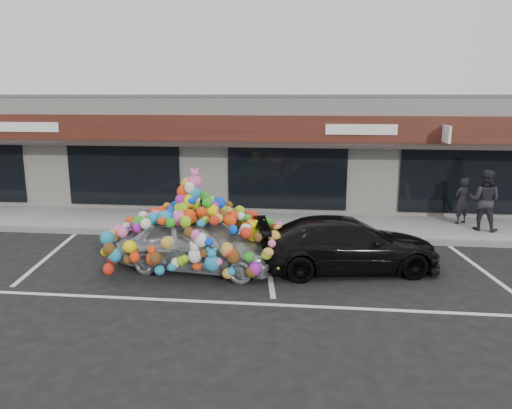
# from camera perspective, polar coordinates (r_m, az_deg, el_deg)

# --- Properties ---
(ground) EXTENTS (90.00, 90.00, 0.00)m
(ground) POSITION_cam_1_polar(r_m,az_deg,el_deg) (13.33, -10.85, -6.61)
(ground) COLOR black
(ground) RESTS_ON ground
(shop_building) EXTENTS (24.00, 7.20, 4.31)m
(shop_building) POSITION_cam_1_polar(r_m,az_deg,el_deg) (20.92, -4.27, 6.54)
(shop_building) COLOR silver
(shop_building) RESTS_ON ground
(sidewalk) EXTENTS (26.00, 3.00, 0.15)m
(sidewalk) POSITION_cam_1_polar(r_m,az_deg,el_deg) (17.00, -6.91, -2.04)
(sidewalk) COLOR gray
(sidewalk) RESTS_ON ground
(kerb) EXTENTS (26.00, 0.18, 0.16)m
(kerb) POSITION_cam_1_polar(r_m,az_deg,el_deg) (15.60, -8.17, -3.41)
(kerb) COLOR slate
(kerb) RESTS_ON ground
(parking_stripe_left) EXTENTS (0.73, 4.37, 0.01)m
(parking_stripe_left) POSITION_cam_1_polar(r_m,az_deg,el_deg) (14.74, -22.64, -5.49)
(parking_stripe_left) COLOR silver
(parking_stripe_left) RESTS_ON ground
(parking_stripe_mid) EXTENTS (0.73, 4.37, 0.01)m
(parking_stripe_mid) POSITION_cam_1_polar(r_m,az_deg,el_deg) (12.99, 1.39, -6.88)
(parking_stripe_mid) COLOR silver
(parking_stripe_mid) RESTS_ON ground
(parking_stripe_right) EXTENTS (0.73, 4.37, 0.01)m
(parking_stripe_right) POSITION_cam_1_polar(r_m,az_deg,el_deg) (13.65, 24.78, -7.09)
(parking_stripe_right) COLOR silver
(parking_stripe_right) RESTS_ON ground
(lane_line) EXTENTS (14.00, 0.12, 0.01)m
(lane_line) POSITION_cam_1_polar(r_m,az_deg,el_deg) (10.78, -4.13, -11.08)
(lane_line) COLOR silver
(lane_line) RESTS_ON ground
(toy_car) EXTENTS (2.95, 4.55, 2.52)m
(toy_car) POSITION_cam_1_polar(r_m,az_deg,el_deg) (12.52, -6.67, -3.62)
(toy_car) COLOR #B2B7BD
(toy_car) RESTS_ON ground
(black_sedan) EXTENTS (2.67, 4.82, 1.32)m
(black_sedan) POSITION_cam_1_polar(r_m,az_deg,el_deg) (12.63, 10.38, -4.51)
(black_sedan) COLOR black
(black_sedan) RESTS_ON ground
(pedestrian_a) EXTENTS (0.66, 0.59, 1.53)m
(pedestrian_a) POSITION_cam_1_polar(r_m,az_deg,el_deg) (17.63, 22.47, 0.40)
(pedestrian_a) COLOR black
(pedestrian_a) RESTS_ON sidewalk
(pedestrian_b) EXTENTS (1.14, 1.05, 1.90)m
(pedestrian_b) POSITION_cam_1_polar(r_m,az_deg,el_deg) (17.00, 24.65, 0.45)
(pedestrian_b) COLOR black
(pedestrian_b) RESTS_ON sidewalk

